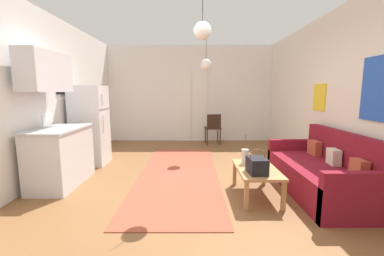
% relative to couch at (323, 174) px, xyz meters
% --- Properties ---
extents(ground_plane, '(5.34, 8.23, 0.10)m').
position_rel_couch_xyz_m(ground_plane, '(-1.97, 0.06, -0.33)').
color(ground_plane, brown).
extents(wall_back, '(4.94, 0.13, 2.78)m').
position_rel_couch_xyz_m(wall_back, '(-1.97, 3.92, 1.10)').
color(wall_back, white).
rests_on(wall_back, ground_plane).
extents(wall_right, '(0.12, 7.83, 2.78)m').
position_rel_couch_xyz_m(wall_right, '(0.45, 0.06, 1.11)').
color(wall_right, silver).
rests_on(wall_right, ground_plane).
extents(wall_left, '(0.12, 7.83, 2.78)m').
position_rel_couch_xyz_m(wall_left, '(-4.39, 0.06, 1.11)').
color(wall_left, white).
rests_on(wall_left, ground_plane).
extents(area_rug, '(1.36, 3.73, 0.01)m').
position_rel_couch_xyz_m(area_rug, '(-2.15, 0.81, -0.27)').
color(area_rug, '#9E4733').
rests_on(area_rug, ground_plane).
extents(couch, '(0.87, 1.92, 0.89)m').
position_rel_couch_xyz_m(couch, '(0.00, 0.00, 0.00)').
color(couch, maroon).
rests_on(couch, ground_plane).
extents(coffee_table, '(0.54, 0.93, 0.41)m').
position_rel_couch_xyz_m(coffee_table, '(-1.01, -0.13, 0.08)').
color(coffee_table, '#B27F4C').
rests_on(coffee_table, ground_plane).
extents(bamboo_vase, '(0.11, 0.11, 0.43)m').
position_rel_couch_xyz_m(bamboo_vase, '(-1.13, 0.09, 0.24)').
color(bamboo_vase, beige).
rests_on(bamboo_vase, coffee_table).
extents(handbag, '(0.24, 0.32, 0.32)m').
position_rel_couch_xyz_m(handbag, '(-1.07, -0.34, 0.23)').
color(handbag, black).
rests_on(handbag, coffee_table).
extents(refrigerator, '(0.64, 0.60, 1.57)m').
position_rel_couch_xyz_m(refrigerator, '(-3.95, 1.47, 0.51)').
color(refrigerator, white).
rests_on(refrigerator, ground_plane).
extents(kitchen_counter, '(0.61, 1.14, 2.05)m').
position_rel_couch_xyz_m(kitchen_counter, '(-4.00, 0.33, 0.49)').
color(kitchen_counter, silver).
rests_on(kitchen_counter, ground_plane).
extents(accent_chair, '(0.46, 0.44, 0.85)m').
position_rel_couch_xyz_m(accent_chair, '(-1.33, 3.31, 0.21)').
color(accent_chair, black).
rests_on(accent_chair, ground_plane).
extents(pendant_lamp_near, '(0.24, 0.24, 0.62)m').
position_rel_couch_xyz_m(pendant_lamp_near, '(-1.77, 0.11, 2.01)').
color(pendant_lamp_near, black).
extents(pendant_lamp_far, '(0.24, 0.24, 0.85)m').
position_rel_couch_xyz_m(pendant_lamp_far, '(-1.60, 2.19, 1.78)').
color(pendant_lamp_far, black).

